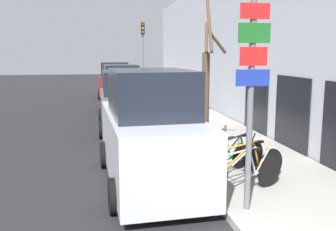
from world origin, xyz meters
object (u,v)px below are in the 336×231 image
(traffic_light, at_px, (143,50))
(bicycle_0, at_px, (240,176))
(bicycle_2, at_px, (234,160))
(signpost, at_px, (251,93))
(parked_car_3, at_px, (116,81))
(street_tree, at_px, (206,93))
(parked_car_1, at_px, (125,103))
(bicycle_3, at_px, (219,159))
(pedestrian_near, at_px, (201,91))
(parked_car_0, at_px, (150,134))
(bicycle_1, at_px, (245,167))
(parked_car_2, at_px, (121,90))

(traffic_light, bearing_deg, bicycle_0, -89.18)
(bicycle_0, xyz_separation_m, bicycle_2, (0.25, 1.00, 0.01))
(signpost, xyz_separation_m, traffic_light, (-0.11, 15.42, 0.85))
(parked_car_3, height_order, street_tree, street_tree)
(street_tree, bearing_deg, parked_car_1, 112.97)
(parked_car_3, bearing_deg, parked_car_1, -86.53)
(signpost, distance_m, bicycle_0, 1.76)
(bicycle_3, bearing_deg, bicycle_2, -159.45)
(bicycle_2, height_order, traffic_light, traffic_light)
(bicycle_0, bearing_deg, parked_car_1, -12.23)
(pedestrian_near, bearing_deg, parked_car_3, 125.80)
(parked_car_1, bearing_deg, bicycle_2, -73.77)
(bicycle_2, xyz_separation_m, pedestrian_near, (1.59, 8.78, 0.61))
(bicycle_0, relative_size, parked_car_3, 0.50)
(bicycle_2, distance_m, pedestrian_near, 8.94)
(bicycle_2, bearing_deg, street_tree, -32.28)
(signpost, height_order, pedestrian_near, signpost)
(parked_car_1, bearing_deg, parked_car_0, -89.27)
(bicycle_2, relative_size, pedestrian_near, 1.09)
(bicycle_0, distance_m, pedestrian_near, 9.97)
(bicycle_1, bearing_deg, traffic_light, -21.45)
(parked_car_2, bearing_deg, pedestrian_near, -42.34)
(parked_car_1, relative_size, traffic_light, 0.99)
(parked_car_3, height_order, pedestrian_near, parked_car_3)
(bicycle_1, relative_size, traffic_light, 0.46)
(bicycle_1, bearing_deg, street_tree, -20.65)
(bicycle_0, bearing_deg, parked_car_0, 23.94)
(parked_car_3, bearing_deg, street_tree, -79.52)
(bicycle_3, distance_m, parked_car_0, 1.65)
(parked_car_2, bearing_deg, parked_car_1, -92.94)
(bicycle_2, distance_m, bicycle_3, 0.34)
(parked_car_1, xyz_separation_m, parked_car_2, (0.13, 5.35, 0.02))
(bicycle_3, xyz_separation_m, traffic_light, (-0.19, 13.58, 2.52))
(bicycle_2, height_order, pedestrian_near, pedestrian_near)
(parked_car_1, bearing_deg, parked_car_2, 87.88)
(bicycle_3, bearing_deg, pedestrian_near, -44.24)
(parked_car_0, bearing_deg, street_tree, 41.03)
(street_tree, bearing_deg, bicycle_3, -95.85)
(bicycle_0, xyz_separation_m, traffic_light, (-0.21, 14.79, 2.50))
(street_tree, bearing_deg, parked_car_2, 100.10)
(bicycle_1, distance_m, bicycle_3, 0.79)
(parked_car_0, relative_size, traffic_light, 1.03)
(bicycle_3, relative_size, parked_car_1, 0.42)
(bicycle_3, xyz_separation_m, parked_car_3, (-1.63, 17.10, 0.52))
(parked_car_2, distance_m, traffic_light, 3.19)
(signpost, height_order, parked_car_0, signpost)
(parked_car_2, height_order, parked_car_3, parked_car_3)
(signpost, height_order, parked_car_3, signpost)
(bicycle_3, bearing_deg, parked_car_1, -16.78)
(bicycle_2, bearing_deg, traffic_light, -32.84)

